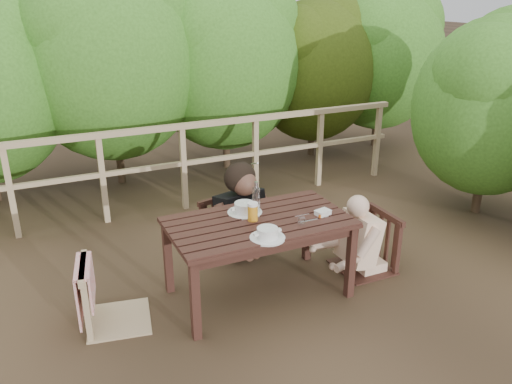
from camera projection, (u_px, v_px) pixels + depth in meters
name	position (u px, v px, depth m)	size (l,w,h in m)	color
ground	(258.00, 293.00, 4.34)	(60.00, 60.00, 0.00)	#483522
table	(259.00, 258.00, 4.22)	(1.44, 0.81, 0.67)	black
chair_left	(113.00, 265.00, 3.80)	(0.49, 0.49, 0.98)	tan
chair_far	(230.00, 205.00, 4.93)	(0.46, 0.46, 0.92)	black
chair_right	(366.00, 219.00, 4.55)	(0.49, 0.49, 0.99)	black
woman	(228.00, 180.00, 4.86)	(0.57, 0.70, 1.41)	black
diner_right	(370.00, 207.00, 4.53)	(0.49, 0.60, 1.20)	beige
railing	(184.00, 167.00, 5.84)	(5.60, 0.10, 1.01)	tan
hedge_row	(180.00, 31.00, 6.50)	(6.60, 1.60, 3.80)	#34661D
soup_near	(267.00, 233.00, 3.80)	(0.27, 0.27, 0.09)	white
soup_far	(245.00, 208.00, 4.22)	(0.29, 0.29, 0.10)	silver
beer_glass	(253.00, 212.00, 4.06)	(0.08, 0.08, 0.16)	orange
bottle	(256.00, 198.00, 4.20)	(0.07, 0.07, 0.28)	silver
tumbler	(301.00, 222.00, 4.01)	(0.06, 0.06, 0.07)	silver
butter_tub	(323.00, 213.00, 4.18)	(0.12, 0.09, 0.05)	white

